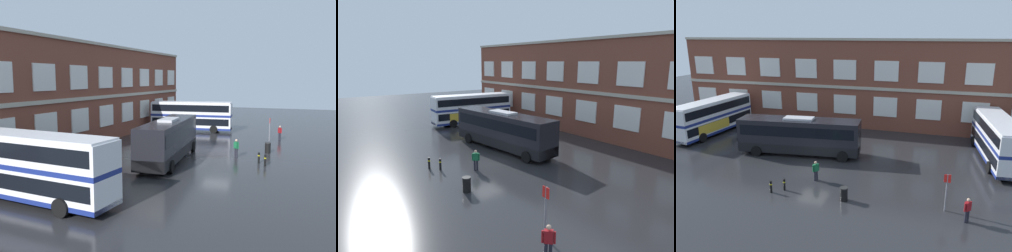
# 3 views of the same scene
# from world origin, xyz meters

# --- Properties ---
(ground_plane) EXTENTS (120.00, 120.00, 0.00)m
(ground_plane) POSITION_xyz_m (0.00, 2.00, 0.00)
(ground_plane) COLOR #232326
(brick_terminal_building) EXTENTS (51.32, 8.19, 11.14)m
(brick_terminal_building) POSITION_xyz_m (1.39, 17.98, 5.42)
(brick_terminal_building) COLOR brown
(brick_terminal_building) RESTS_ON ground
(double_decker_near) EXTENTS (3.54, 11.18, 4.07)m
(double_decker_near) POSITION_xyz_m (-15.68, 7.27, 2.15)
(double_decker_near) COLOR silver
(double_decker_near) RESTS_ON ground
(double_decker_middle) EXTENTS (3.75, 11.21, 4.07)m
(double_decker_middle) POSITION_xyz_m (15.77, 7.55, 2.15)
(double_decker_middle) COLOR silver
(double_decker_middle) RESTS_ON ground
(touring_coach) EXTENTS (12.21, 3.94, 3.80)m
(touring_coach) POSITION_xyz_m (-2.79, 3.62, 1.91)
(touring_coach) COLOR black
(touring_coach) RESTS_ON ground
(waiting_passenger) EXTENTS (0.52, 0.52, 1.70)m
(waiting_passenger) POSITION_xyz_m (12.48, -4.54, 0.93)
(waiting_passenger) COLOR black
(waiting_passenger) RESTS_ON ground
(second_passenger) EXTENTS (0.45, 0.58, 1.70)m
(second_passenger) POSITION_xyz_m (0.96, -1.60, 0.93)
(second_passenger) COLOR black
(second_passenger) RESTS_ON ground
(bus_stand_flag) EXTENTS (0.44, 0.10, 2.70)m
(bus_stand_flag) POSITION_xyz_m (11.15, -3.50, 1.64)
(bus_stand_flag) COLOR slate
(bus_stand_flag) RESTS_ON ground
(station_litter_bin) EXTENTS (0.60, 0.60, 1.03)m
(station_litter_bin) POSITION_xyz_m (4.12, -4.11, 0.52)
(station_litter_bin) COLOR black
(station_litter_bin) RESTS_ON ground
(safety_bollard_west) EXTENTS (0.19, 0.19, 0.95)m
(safety_bollard_west) POSITION_xyz_m (-1.56, -4.53, 0.49)
(safety_bollard_west) COLOR black
(safety_bollard_west) RESTS_ON ground
(safety_bollard_east) EXTENTS (0.19, 0.19, 0.95)m
(safety_bollard_east) POSITION_xyz_m (-0.75, -3.91, 0.49)
(safety_bollard_east) COLOR black
(safety_bollard_east) RESTS_ON ground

